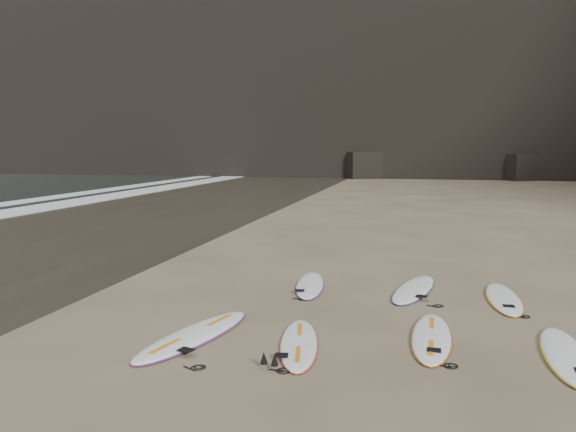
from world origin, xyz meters
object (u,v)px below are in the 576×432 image
surfboard_0 (194,334)px  surfboard_7 (503,298)px  surfboard_5 (310,285)px  surfboard_3 (566,354)px  surfboard_6 (414,289)px  surfboard_1 (299,343)px  surfboard_2 (431,337)px

surfboard_0 → surfboard_7: bearing=48.1°
surfboard_7 → surfboard_5: bearing=176.9°
surfboard_3 → surfboard_7: size_ratio=1.01×
surfboard_5 → surfboard_6: bearing=-3.9°
surfboard_7 → surfboard_6: bearing=169.0°
surfboard_1 → surfboard_5: surfboard_5 is taller
surfboard_3 → surfboard_7: bearing=102.2°
surfboard_0 → surfboard_5: surfboard_0 is taller
surfboard_6 → surfboard_0: bearing=-119.5°
surfboard_6 → surfboard_5: bearing=-164.2°
surfboard_1 → surfboard_3: size_ratio=0.92×
surfboard_2 → surfboard_5: bearing=133.0°
surfboard_2 → surfboard_3: same height
surfboard_1 → surfboard_6: 4.06m
surfboard_0 → surfboard_3: (5.49, 0.43, -0.01)m
surfboard_1 → surfboard_5: 3.61m
surfboard_0 → surfboard_6: 5.00m
surfboard_7 → surfboard_2: bearing=-118.4°
surfboard_0 → surfboard_3: size_ratio=1.12×
surfboard_6 → surfboard_3: bearing=-44.5°
surfboard_0 → surfboard_3: bearing=18.7°
surfboard_0 → surfboard_2: 3.71m
surfboard_0 → surfboard_2: size_ratio=1.14×
surfboard_0 → surfboard_1: bearing=15.0°
surfboard_1 → surfboard_5: size_ratio=0.96×
surfboard_5 → surfboard_7: bearing=-10.3°
surfboard_2 → surfboard_6: surfboard_6 is taller
surfboard_1 → surfboard_7: bearing=34.5°
surfboard_0 → surfboard_7: 6.09m
surfboard_6 → surfboard_7: 1.75m
surfboard_3 → surfboard_6: bearing=127.0°
surfboard_3 → surfboard_1: bearing=-170.0°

